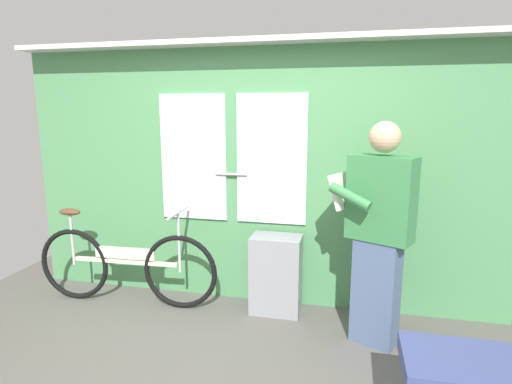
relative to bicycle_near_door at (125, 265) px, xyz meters
name	(u,v)px	position (x,y,z in m)	size (l,w,h in m)	color
train_door_wall	(254,171)	(1.09, 0.36, 0.82)	(4.24, 0.28, 2.25)	#4C8C56
bicycle_near_door	(125,265)	(0.00, 0.00, 0.00)	(1.66, 0.44, 0.87)	black
passenger_reading_newspaper	(378,231)	(2.11, -0.17, 0.50)	(0.62, 0.56, 1.62)	slate
trash_bin_by_wall	(276,274)	(1.33, 0.15, -0.02)	(0.42, 0.28, 0.67)	gray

